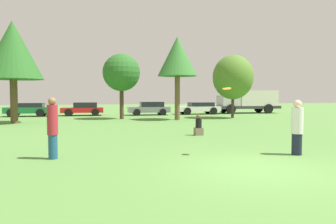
{
  "coord_description": "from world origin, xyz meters",
  "views": [
    {
      "loc": [
        -4.18,
        -7.16,
        1.88
      ],
      "look_at": [
        -1.5,
        3.39,
        1.31
      ],
      "focal_mm": 33.6,
      "sensor_mm": 36.0,
      "label": 1
    }
  ],
  "objects_px": {
    "tree_1": "(121,73)",
    "person_thrower": "(53,127)",
    "delivery_truck_silver": "(249,101)",
    "parked_car_white": "(199,108)",
    "tree_3": "(233,77)",
    "person_catcher": "(297,127)",
    "parked_car_red": "(83,109)",
    "tree_2": "(177,57)",
    "frisbee": "(227,89)",
    "parked_car_green": "(29,109)",
    "parked_car_grey": "(150,108)",
    "tree_0": "(13,50)",
    "bystander_sitting": "(199,126)"
  },
  "relations": [
    {
      "from": "tree_1",
      "to": "person_thrower",
      "type": "bearing_deg",
      "value": -103.2
    },
    {
      "from": "delivery_truck_silver",
      "to": "parked_car_white",
      "type": "bearing_deg",
      "value": 6.5
    },
    {
      "from": "tree_3",
      "to": "parked_car_white",
      "type": "height_order",
      "value": "tree_3"
    },
    {
      "from": "person_catcher",
      "to": "parked_car_red",
      "type": "relative_size",
      "value": 0.45
    },
    {
      "from": "tree_3",
      "to": "person_thrower",
      "type": "bearing_deg",
      "value": -131.82
    },
    {
      "from": "tree_2",
      "to": "parked_car_red",
      "type": "distance_m",
      "value": 10.96
    },
    {
      "from": "frisbee",
      "to": "person_catcher",
      "type": "bearing_deg",
      "value": -10.32
    },
    {
      "from": "person_thrower",
      "to": "parked_car_green",
      "type": "xyz_separation_m",
      "value": [
        -4.18,
        20.69,
        -0.28
      ]
    },
    {
      "from": "parked_car_white",
      "to": "tree_2",
      "type": "bearing_deg",
      "value": 60.25
    },
    {
      "from": "tree_2",
      "to": "parked_car_grey",
      "type": "height_order",
      "value": "tree_2"
    },
    {
      "from": "person_thrower",
      "to": "parked_car_red",
      "type": "bearing_deg",
      "value": 97.69
    },
    {
      "from": "person_thrower",
      "to": "frisbee",
      "type": "distance_m",
      "value": 5.39
    },
    {
      "from": "tree_3",
      "to": "parked_car_grey",
      "type": "distance_m",
      "value": 8.7
    },
    {
      "from": "person_catcher",
      "to": "parked_car_red",
      "type": "xyz_separation_m",
      "value": [
        -6.85,
        21.93,
        -0.22
      ]
    },
    {
      "from": "tree_0",
      "to": "parked_car_red",
      "type": "xyz_separation_m",
      "value": [
        4.39,
        7.52,
        -4.22
      ]
    },
    {
      "from": "parked_car_grey",
      "to": "tree_2",
      "type": "bearing_deg",
      "value": 100.5
    },
    {
      "from": "parked_car_red",
      "to": "parked_car_white",
      "type": "height_order",
      "value": "parked_car_red"
    },
    {
      "from": "frisbee",
      "to": "tree_2",
      "type": "relative_size",
      "value": 0.04
    },
    {
      "from": "tree_2",
      "to": "delivery_truck_silver",
      "type": "bearing_deg",
      "value": 35.32
    },
    {
      "from": "bystander_sitting",
      "to": "tree_0",
      "type": "xyz_separation_m",
      "value": [
        -9.88,
        9.03,
        4.45
      ]
    },
    {
      "from": "tree_1",
      "to": "parked_car_green",
      "type": "xyz_separation_m",
      "value": [
        -7.8,
        5.26,
        -3.02
      ]
    },
    {
      "from": "frisbee",
      "to": "parked_car_green",
      "type": "height_order",
      "value": "frisbee"
    },
    {
      "from": "delivery_truck_silver",
      "to": "parked_car_red",
      "type": "bearing_deg",
      "value": 1.66
    },
    {
      "from": "bystander_sitting",
      "to": "tree_2",
      "type": "height_order",
      "value": "tree_2"
    },
    {
      "from": "bystander_sitting",
      "to": "tree_0",
      "type": "relative_size",
      "value": 0.15
    },
    {
      "from": "tree_3",
      "to": "parked_car_green",
      "type": "distance_m",
      "value": 18.27
    },
    {
      "from": "bystander_sitting",
      "to": "parked_car_green",
      "type": "bearing_deg",
      "value": 121.81
    },
    {
      "from": "person_catcher",
      "to": "bystander_sitting",
      "type": "height_order",
      "value": "person_catcher"
    },
    {
      "from": "frisbee",
      "to": "parked_car_green",
      "type": "bearing_deg",
      "value": 113.56
    },
    {
      "from": "person_thrower",
      "to": "tree_2",
      "type": "bearing_deg",
      "value": 69.62
    },
    {
      "from": "frisbee",
      "to": "parked_car_white",
      "type": "height_order",
      "value": "frisbee"
    },
    {
      "from": "person_catcher",
      "to": "delivery_truck_silver",
      "type": "height_order",
      "value": "delivery_truck_silver"
    },
    {
      "from": "tree_2",
      "to": "tree_3",
      "type": "height_order",
      "value": "tree_2"
    },
    {
      "from": "parked_car_white",
      "to": "parked_car_green",
      "type": "bearing_deg",
      "value": 0.13
    },
    {
      "from": "frisbee",
      "to": "tree_3",
      "type": "xyz_separation_m",
      "value": [
        7.47,
        14.98,
        1.3
      ]
    },
    {
      "from": "parked_car_green",
      "to": "delivery_truck_silver",
      "type": "xyz_separation_m",
      "value": [
        21.82,
        -0.15,
        0.68
      ]
    },
    {
      "from": "person_catcher",
      "to": "tree_3",
      "type": "relative_size",
      "value": 0.33
    },
    {
      "from": "tree_0",
      "to": "parked_car_green",
      "type": "height_order",
      "value": "tree_0"
    },
    {
      "from": "frisbee",
      "to": "tree_2",
      "type": "xyz_separation_m",
      "value": [
        2.49,
        14.3,
        2.73
      ]
    },
    {
      "from": "person_thrower",
      "to": "parked_car_green",
      "type": "bearing_deg",
      "value": 110.72
    },
    {
      "from": "parked_car_grey",
      "to": "parked_car_white",
      "type": "height_order",
      "value": "parked_car_grey"
    },
    {
      "from": "tree_2",
      "to": "parked_car_white",
      "type": "xyz_separation_m",
      "value": [
        4.13,
        6.62,
        -4.17
      ]
    },
    {
      "from": "person_thrower",
      "to": "person_catcher",
      "type": "relative_size",
      "value": 1.05
    },
    {
      "from": "parked_car_green",
      "to": "parked_car_white",
      "type": "distance_m",
      "value": 16.01
    },
    {
      "from": "tree_2",
      "to": "parked_car_green",
      "type": "xyz_separation_m",
      "value": [
        -11.87,
        7.2,
        -4.17
      ]
    },
    {
      "from": "bystander_sitting",
      "to": "parked_car_green",
      "type": "height_order",
      "value": "parked_car_green"
    },
    {
      "from": "bystander_sitting",
      "to": "parked_car_grey",
      "type": "xyz_separation_m",
      "value": [
        0.68,
        15.76,
        0.24
      ]
    },
    {
      "from": "parked_car_white",
      "to": "parked_car_grey",
      "type": "bearing_deg",
      "value": 4.25
    },
    {
      "from": "parked_car_green",
      "to": "parked_car_grey",
      "type": "bearing_deg",
      "value": 178.23
    },
    {
      "from": "tree_3",
      "to": "parked_car_red",
      "type": "bearing_deg",
      "value": 151.58
    }
  ]
}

